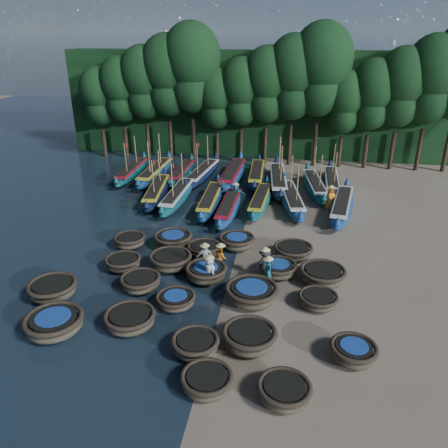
% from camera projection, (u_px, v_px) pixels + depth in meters
% --- Properties ---
extents(ground, '(120.00, 120.00, 0.00)m').
position_uv_depth(ground, '(234.00, 263.00, 23.88)').
color(ground, '#7A6C59').
rests_on(ground, ground).
extents(foliage_wall, '(40.00, 3.00, 10.00)m').
position_uv_depth(foliage_wall, '(268.00, 104.00, 43.06)').
color(foliage_wall, black).
rests_on(foliage_wall, ground).
extents(coracle_3, '(1.90, 1.90, 0.69)m').
position_uv_depth(coracle_3, '(207.00, 381.00, 15.31)').
color(coracle_3, brown).
rests_on(coracle_3, ground).
extents(coracle_4, '(2.15, 2.15, 0.72)m').
position_uv_depth(coracle_4, '(284.00, 391.00, 14.85)').
color(coracle_4, brown).
rests_on(coracle_4, ground).
extents(coracle_5, '(3.00, 3.00, 0.83)m').
position_uv_depth(coracle_5, '(54.00, 323.00, 18.20)').
color(coracle_5, brown).
rests_on(coracle_5, ground).
extents(coracle_6, '(2.66, 2.66, 0.74)m').
position_uv_depth(coracle_6, '(130.00, 319.00, 18.56)').
color(coracle_6, brown).
rests_on(coracle_6, ground).
extents(coracle_7, '(2.03, 2.03, 0.74)m').
position_uv_depth(coracle_7, '(195.00, 345.00, 17.05)').
color(coracle_7, brown).
rests_on(coracle_7, ground).
extents(coracle_8, '(2.25, 2.25, 0.84)m').
position_uv_depth(coracle_8, '(249.00, 337.00, 17.36)').
color(coracle_8, brown).
rests_on(coracle_8, ground).
extents(coracle_9, '(2.16, 2.16, 0.73)m').
position_uv_depth(coracle_9, '(353.00, 352.00, 16.67)').
color(coracle_9, brown).
rests_on(coracle_9, ground).
extents(coracle_10, '(2.75, 2.75, 0.80)m').
position_uv_depth(coracle_10, '(53.00, 289.00, 20.67)').
color(coracle_10, brown).
rests_on(coracle_10, ground).
extents(coracle_11, '(2.00, 2.00, 0.74)m').
position_uv_depth(coracle_11, '(141.00, 282.00, 21.29)').
color(coracle_11, brown).
rests_on(coracle_11, ground).
extents(coracle_12, '(2.11, 2.11, 0.63)m').
position_uv_depth(coracle_12, '(176.00, 300.00, 19.99)').
color(coracle_12, brown).
rests_on(coracle_12, ground).
extents(coracle_13, '(3.05, 3.05, 0.85)m').
position_uv_depth(coracle_13, '(252.00, 293.00, 20.29)').
color(coracle_13, brown).
rests_on(coracle_13, ground).
extents(coracle_14, '(1.94, 1.94, 0.65)m').
position_uv_depth(coracle_14, '(318.00, 300.00, 19.99)').
color(coracle_14, brown).
rests_on(coracle_14, ground).
extents(coracle_15, '(2.28, 2.28, 0.70)m').
position_uv_depth(coracle_15, '(123.00, 262.00, 23.14)').
color(coracle_15, brown).
rests_on(coracle_15, ground).
extents(coracle_16, '(2.54, 2.54, 0.84)m').
position_uv_depth(coracle_16, '(171.00, 260.00, 23.20)').
color(coracle_16, brown).
rests_on(coracle_16, ground).
extents(coracle_17, '(2.59, 2.59, 0.80)m').
position_uv_depth(coracle_17, '(206.00, 272.00, 22.08)').
color(coracle_17, brown).
rests_on(coracle_17, ground).
extents(coracle_18, '(2.45, 2.45, 0.70)m').
position_uv_depth(coracle_18, '(278.00, 268.00, 22.56)').
color(coracle_18, brown).
rests_on(coracle_18, ground).
extents(coracle_19, '(2.36, 2.36, 0.80)m').
position_uv_depth(coracle_19, '(323.00, 275.00, 21.88)').
color(coracle_19, brown).
rests_on(coracle_19, ground).
extents(coracle_20, '(1.86, 1.86, 0.72)m').
position_uv_depth(coracle_20, '(130.00, 241.00, 25.52)').
color(coracle_20, brown).
rests_on(coracle_20, ground).
extents(coracle_21, '(2.26, 2.26, 0.80)m').
position_uv_depth(coracle_21, '(173.00, 239.00, 25.57)').
color(coracle_21, brown).
rests_on(coracle_21, ground).
extents(coracle_22, '(2.23, 2.23, 0.71)m').
position_uv_depth(coracle_22, '(204.00, 249.00, 24.54)').
color(coracle_22, brown).
rests_on(coracle_22, ground).
extents(coracle_23, '(2.10, 2.10, 0.76)m').
position_uv_depth(coracle_23, '(237.00, 241.00, 25.39)').
color(coracle_23, brown).
rests_on(coracle_23, ground).
extents(coracle_24, '(2.43, 2.43, 0.75)m').
position_uv_depth(coracle_24, '(293.00, 251.00, 24.31)').
color(coracle_24, brown).
rests_on(coracle_24, ground).
extents(long_boat_2, '(2.39, 7.99, 3.42)m').
position_uv_depth(long_boat_2, '(157.00, 192.00, 32.90)').
color(long_boat_2, '#0E1335').
rests_on(long_boat_2, ground).
extents(long_boat_3, '(1.52, 8.12, 3.45)m').
position_uv_depth(long_boat_3, '(178.00, 196.00, 32.05)').
color(long_boat_3, '#105C57').
rests_on(long_boat_3, ground).
extents(long_boat_4, '(1.57, 7.86, 1.38)m').
position_uv_depth(long_boat_4, '(210.00, 200.00, 31.28)').
color(long_boat_4, navy).
rests_on(long_boat_4, ground).
extents(long_boat_5, '(1.44, 7.63, 1.34)m').
position_uv_depth(long_boat_5, '(229.00, 207.00, 30.10)').
color(long_boat_5, navy).
rests_on(long_boat_5, ground).
extents(long_boat_6, '(1.71, 7.56, 1.33)m').
position_uv_depth(long_boat_6, '(260.00, 201.00, 31.27)').
color(long_boat_6, '#105C57').
rests_on(long_boat_6, ground).
extents(long_boat_7, '(2.76, 8.16, 3.51)m').
position_uv_depth(long_boat_7, '(291.00, 199.00, 31.39)').
color(long_boat_7, navy).
rests_on(long_boat_7, ground).
extents(long_boat_8, '(2.76, 8.27, 1.47)m').
position_uv_depth(long_boat_8, '(342.00, 206.00, 30.14)').
color(long_boat_8, navy).
rests_on(long_boat_8, ground).
extents(long_boat_9, '(1.66, 7.96, 3.38)m').
position_uv_depth(long_boat_9, '(132.00, 172.00, 37.63)').
color(long_boat_9, '#105C57').
rests_on(long_boat_9, ground).
extents(long_boat_10, '(1.67, 8.58, 3.65)m').
position_uv_depth(long_boat_10, '(155.00, 173.00, 37.23)').
color(long_boat_10, navy).
rests_on(long_boat_10, ground).
extents(long_boat_11, '(1.42, 7.45, 1.31)m').
position_uv_depth(long_boat_11, '(182.00, 173.00, 37.46)').
color(long_boat_11, '#105C57').
rests_on(long_boat_11, ground).
extents(long_boat_12, '(2.38, 8.38, 3.58)m').
position_uv_depth(long_boat_12, '(202.00, 174.00, 36.97)').
color(long_boat_12, '#0E1335').
rests_on(long_boat_12, ground).
extents(long_boat_13, '(1.84, 9.00, 1.59)m').
position_uv_depth(long_boat_13, '(233.00, 174.00, 36.69)').
color(long_boat_13, navy).
rests_on(long_boat_13, ground).
extents(long_boat_14, '(1.78, 8.24, 1.45)m').
position_uv_depth(long_boat_14, '(257.00, 174.00, 36.84)').
color(long_boat_14, '#0E1335').
rests_on(long_boat_14, ground).
extents(long_boat_15, '(2.34, 9.09, 3.87)m').
position_uv_depth(long_boat_15, '(278.00, 181.00, 35.14)').
color(long_boat_15, '#0E1335').
rests_on(long_boat_15, ground).
extents(long_boat_16, '(2.46, 7.92, 3.39)m').
position_uv_depth(long_boat_16, '(315.00, 186.00, 34.22)').
color(long_boat_16, '#105C57').
rests_on(long_boat_16, ground).
extents(long_boat_17, '(1.48, 7.89, 3.35)m').
position_uv_depth(long_boat_17, '(331.00, 181.00, 35.18)').
color(long_boat_17, '#0E1335').
rests_on(long_boat_17, ground).
extents(fisherman_0, '(0.91, 0.91, 1.80)m').
position_uv_depth(fisherman_0, '(210.00, 270.00, 21.52)').
color(fisherman_0, silver).
rests_on(fisherman_0, ground).
extents(fisherman_1, '(0.61, 0.69, 1.78)m').
position_uv_depth(fisherman_1, '(268.00, 270.00, 21.42)').
color(fisherman_1, '#185E66').
rests_on(fisherman_1, ground).
extents(fisherman_2, '(0.84, 0.91, 1.70)m').
position_uv_depth(fisherman_2, '(221.00, 256.00, 22.91)').
color(fisherman_2, orange).
rests_on(fisherman_2, ground).
extents(fisherman_3, '(1.21, 0.88, 1.88)m').
position_uv_depth(fisherman_3, '(265.00, 263.00, 22.13)').
color(fisherman_3, black).
rests_on(fisherman_3, ground).
extents(fisherman_4, '(0.94, 0.62, 1.69)m').
position_uv_depth(fisherman_4, '(205.00, 256.00, 22.94)').
color(fisherman_4, silver).
rests_on(fisherman_4, ground).
extents(fisherman_5, '(1.47, 0.52, 1.78)m').
position_uv_depth(fisherman_5, '(236.00, 193.00, 31.76)').
color(fisherman_5, '#185E66').
rests_on(fisherman_5, ground).
extents(fisherman_6, '(0.97, 0.76, 1.95)m').
position_uv_depth(fisherman_6, '(330.00, 197.00, 30.68)').
color(fisherman_6, orange).
rests_on(fisherman_6, ground).
extents(tree_0, '(3.68, 3.68, 8.68)m').
position_uv_depth(tree_0, '(99.00, 96.00, 41.87)').
color(tree_0, black).
rests_on(tree_0, ground).
extents(tree_1, '(4.09, 4.09, 9.65)m').
position_uv_depth(tree_1, '(121.00, 89.00, 41.25)').
color(tree_1, black).
rests_on(tree_1, ground).
extents(tree_2, '(4.51, 4.51, 10.63)m').
position_uv_depth(tree_2, '(144.00, 82.00, 40.64)').
color(tree_2, black).
rests_on(tree_2, ground).
extents(tree_3, '(4.92, 4.92, 11.60)m').
position_uv_depth(tree_3, '(167.00, 74.00, 40.03)').
color(tree_3, black).
rests_on(tree_3, ground).
extents(tree_4, '(5.34, 5.34, 12.58)m').
position_uv_depth(tree_4, '(192.00, 67.00, 39.41)').
color(tree_4, black).
rests_on(tree_4, ground).
extents(tree_5, '(3.68, 3.68, 8.68)m').
position_uv_depth(tree_5, '(217.00, 98.00, 40.17)').
color(tree_5, black).
rests_on(tree_5, ground).
extents(tree_6, '(4.09, 4.09, 9.65)m').
position_uv_depth(tree_6, '(242.00, 91.00, 39.56)').
color(tree_6, black).
rests_on(tree_6, ground).
extents(tree_7, '(4.51, 4.51, 10.63)m').
position_uv_depth(tree_7, '(267.00, 84.00, 38.94)').
color(tree_7, black).
rests_on(tree_7, ground).
extents(tree_8, '(4.92, 4.92, 11.60)m').
position_uv_depth(tree_8, '(294.00, 76.00, 38.33)').
color(tree_8, black).
rests_on(tree_8, ground).
extents(tree_9, '(5.34, 5.34, 12.58)m').
position_uv_depth(tree_9, '(321.00, 69.00, 37.72)').
color(tree_9, black).
rests_on(tree_9, ground).
extents(tree_10, '(3.68, 3.68, 8.68)m').
position_uv_depth(tree_10, '(345.00, 101.00, 38.47)').
color(tree_10, black).
rests_on(tree_10, ground).
extents(tree_11, '(4.09, 4.09, 9.65)m').
position_uv_depth(tree_11, '(373.00, 94.00, 37.86)').
color(tree_11, black).
rests_on(tree_11, ground).
extents(tree_12, '(4.51, 4.51, 10.63)m').
position_uv_depth(tree_12, '(402.00, 86.00, 37.24)').
color(tree_12, black).
rests_on(tree_12, ground).
extents(tree_13, '(4.92, 4.92, 11.60)m').
position_uv_depth(tree_13, '(432.00, 78.00, 36.63)').
color(tree_13, black).
rests_on(tree_13, ground).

